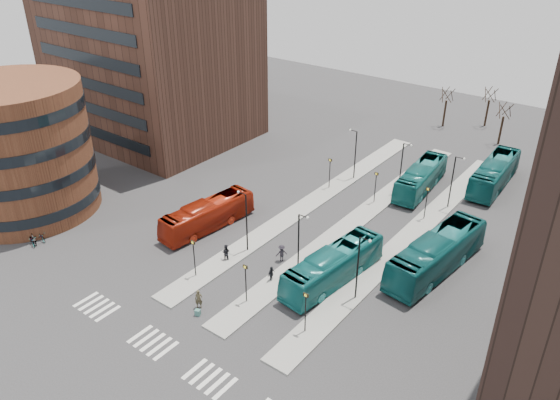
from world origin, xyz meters
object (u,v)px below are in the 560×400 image
Objects in this scene: traveller at (199,299)px; suitcase at (198,312)px; bicycle_mid at (34,239)px; bicycle_near at (32,240)px; teal_bus_a at (333,266)px; teal_bus_c at (437,254)px; commuter_c at (282,253)px; teal_bus_d at (494,173)px; commuter_b at (271,274)px; bicycle_far at (41,236)px; red_bus at (208,215)px; teal_bus_b at (421,178)px; commuter_a at (226,252)px.

suitcase is at bearing -90.40° from traveller.
bicycle_near is at bearing -165.49° from bicycle_mid.
teal_bus_c is at bearing 53.58° from teal_bus_a.
bicycle_near is at bearing -24.77° from commuter_c.
teal_bus_a is 0.95× the size of teal_bus_d.
traveller is at bearing 157.64° from commuter_b.
commuter_b is 0.95× the size of bicycle_mid.
teal_bus_a reaches higher than bicycle_far.
suitcase is 0.33× the size of bicycle_mid.
teal_bus_d is 29.58m from commuter_c.
teal_bus_a is 29.31m from bicycle_far.
suitcase is at bearing -43.19° from red_bus.
bicycle_mid is (-25.24, -33.98, -1.08)m from teal_bus_b.
teal_bus_a is at bearing 175.79° from commuter_a.
teal_bus_c is at bearing 31.93° from suitcase.
traveller reaches higher than commuter_b.
teal_bus_c is at bearing -44.74° from bicycle_mid.
commuter_c is at bearing 20.50° from commuter_b.
bicycle_far is at bearing -131.88° from teal_bus_b.
teal_bus_a is 6.38× the size of bicycle_far.
teal_bus_c is at bearing -88.15° from teal_bus_d.
bicycle_mid is at bearing -131.27° from teal_bus_b.
commuter_a is at bearing -57.67° from bicycle_far.
red_bus is at bearing 108.26° from suitcase.
teal_bus_a is 1.02× the size of teal_bus_b.
traveller reaches higher than commuter_c.
traveller is 1.05× the size of bicycle_mid.
teal_bus_c is at bearing -47.17° from commuter_b.
bicycle_near is 0.94m from bicycle_far.
traveller reaches higher than bicycle_near.
teal_bus_d is (5.00, 27.39, 0.08)m from teal_bus_a.
teal_bus_c is (21.68, 7.15, 0.30)m from red_bus.
teal_bus_a is 11.97m from traveller.
commuter_c is 24.25m from bicycle_far.
teal_bus_c is 7.56× the size of traveller.
red_bus is 12.81m from traveller.
teal_bus_a reaches higher than suitcase.
bicycle_near is (-33.25, -19.98, -1.33)m from teal_bus_c.
teal_bus_c is 21.52m from traveller.
teal_bus_c reaches higher than commuter_a.
teal_bus_d is 51.33m from bicycle_near.
teal_bus_d is 50.59m from bicycle_far.
traveller is 6.94m from commuter_b.
bicycle_mid is (-22.43, -9.40, -0.29)m from commuter_b.
teal_bus_d is (20.15, 27.51, 0.17)m from red_bus.
bicycle_mid is at bearing 16.35° from bicycle_near.
red_bus is 25.35m from teal_bus_b.
commuter_c is at bearing -42.72° from bicycle_near.
suitcase is 39.63m from teal_bus_d.
teal_bus_a is 29.71m from bicycle_near.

